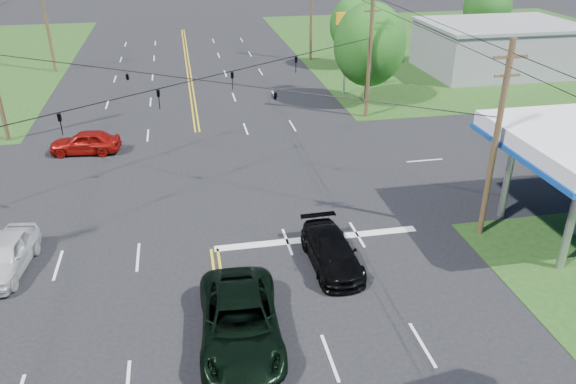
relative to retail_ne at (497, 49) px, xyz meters
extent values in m
plane|color=black|center=(-30.00, -20.00, -2.20)|extent=(280.00, 280.00, 0.00)
cube|color=#1B3D13|center=(5.00, 12.00, -2.20)|extent=(46.00, 48.00, 0.03)
cube|color=silver|center=(-25.00, -28.00, -2.20)|extent=(10.00, 0.50, 0.02)
cube|color=gray|center=(0.00, 0.00, 0.00)|extent=(14.00, 10.00, 4.40)
cylinder|color=#A5A5AA|center=(-15.00, -32.50, 0.12)|extent=(0.36, 0.36, 4.65)
cylinder|color=#A5A5AA|center=(-15.00, -27.50, 0.12)|extent=(0.36, 0.36, 4.65)
cylinder|color=#48381E|center=(-17.00, -29.00, 2.55)|extent=(0.28, 0.28, 9.50)
cube|color=#48381E|center=(-17.00, -29.00, 6.50)|extent=(1.60, 0.12, 0.12)
cube|color=#48381E|center=(-17.00, -29.00, 5.70)|extent=(1.20, 0.10, 0.10)
cylinder|color=#48381E|center=(-17.00, -11.00, 2.55)|extent=(0.28, 0.28, 9.50)
cube|color=#48381E|center=(-17.00, -11.00, 5.70)|extent=(1.20, 0.10, 0.10)
cylinder|color=#48381E|center=(-43.00, 8.00, 2.80)|extent=(0.28, 0.28, 10.00)
cylinder|color=#48381E|center=(-17.00, 8.00, 2.80)|extent=(0.28, 0.28, 10.00)
imported|color=black|center=(-36.50, -24.50, 3.22)|extent=(0.17, 0.21, 1.05)
imported|color=black|center=(-32.08, -21.44, 3.22)|extent=(0.17, 0.21, 1.05)
imported|color=black|center=(-27.92, -18.56, 3.22)|extent=(0.17, 0.21, 1.05)
imported|color=black|center=(-23.50, -15.50, 3.22)|extent=(0.17, 0.21, 1.05)
imported|color=black|center=(-33.90, -17.30, 3.50)|extent=(1.24, 0.26, 0.50)
imported|color=black|center=(-26.10, -22.70, 3.50)|extent=(1.24, 0.26, 0.50)
cylinder|color=black|center=(-17.00, -22.00, 6.70)|extent=(0.04, 100.00, 0.04)
cylinder|color=black|center=(-17.00, -22.00, 6.10)|extent=(0.04, 100.00, 0.04)
cylinder|color=#48381E|center=(-16.00, -8.00, -0.55)|extent=(0.36, 0.36, 3.30)
ellipsoid|color=#134716|center=(-16.00, -8.00, 2.67)|extent=(5.70, 5.70, 6.60)
cylinder|color=#48381E|center=(-13.50, 4.00, -0.77)|extent=(0.36, 0.36, 2.86)
ellipsoid|color=#134716|center=(-13.50, 4.00, 2.03)|extent=(4.94, 4.94, 5.72)
cylinder|color=#48381E|center=(4.00, 10.00, -0.66)|extent=(0.36, 0.36, 3.08)
ellipsoid|color=#134716|center=(4.00, 10.00, 2.35)|extent=(5.32, 5.32, 6.16)
imported|color=black|center=(-29.50, -34.49, -1.33)|extent=(3.24, 6.44, 1.75)
imported|color=black|center=(-24.94, -30.29, -1.49)|extent=(2.13, 4.96, 1.43)
imported|color=silver|center=(-39.09, -28.00, -1.40)|extent=(2.49, 4.90, 1.60)
imported|color=#970F0A|center=(-37.36, -14.50, -1.44)|extent=(4.64, 2.28, 1.52)
imported|color=#A1A1A5|center=(-4.64, -18.88, -1.39)|extent=(5.61, 2.36, 1.62)
cylinder|color=#A5A5AA|center=(-17.00, -4.88, 1.32)|extent=(0.20, 0.20, 7.04)
cube|color=#FFA21A|center=(-17.00, -4.88, 4.24)|extent=(1.94, 0.70, 0.97)
camera|label=1|loc=(-30.88, -50.65, 12.02)|focal=35.00mm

